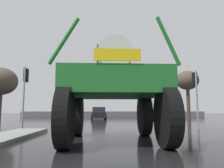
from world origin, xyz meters
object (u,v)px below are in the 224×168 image
object	(u,v)px
oversize_sprayer	(113,89)
sedan_ahead	(99,114)
bare_tree_left	(1,82)
traffic_signal_near_right	(195,86)
bare_tree_right	(187,81)
traffic_signal_near_left	(25,83)
traffic_signal_far_left	(163,97)

from	to	relation	value
oversize_sprayer	sedan_ahead	world-z (taller)	oversize_sprayer
oversize_sprayer	bare_tree_left	size ratio (longest dim) A/B	0.97
traffic_signal_near_right	bare_tree_right	xyz separation A→B (m)	(4.54, 13.63, 2.16)
traffic_signal_near_left	bare_tree_right	world-z (taller)	bare_tree_right
traffic_signal_far_left	bare_tree_left	bearing A→B (deg)	-161.11
traffic_signal_near_left	traffic_signal_near_right	size ratio (longest dim) A/B	1.06
traffic_signal_far_left	oversize_sprayer	bearing A→B (deg)	-108.75
sedan_ahead	bare_tree_right	world-z (taller)	bare_tree_right
oversize_sprayer	traffic_signal_near_right	xyz separation A→B (m)	(5.28, 5.13, 0.67)
traffic_signal_near_right	sedan_ahead	bearing A→B (deg)	115.42
traffic_signal_near_left	traffic_signal_far_left	xyz separation A→B (m)	(12.61, 16.11, 0.07)
traffic_signal_far_left	bare_tree_right	size ratio (longest dim) A/B	0.64
traffic_signal_near_left	bare_tree_left	distance (m)	11.61
bare_tree_right	traffic_signal_far_left	bearing A→B (deg)	136.55
oversize_sprayer	traffic_signal_near_left	bearing A→B (deg)	44.51
traffic_signal_near_left	traffic_signal_far_left	world-z (taller)	traffic_signal_far_left
bare_tree_left	traffic_signal_near_right	bearing A→B (deg)	-29.51
bare_tree_left	bare_tree_right	bearing A→B (deg)	10.54
bare_tree_left	bare_tree_right	size ratio (longest dim) A/B	0.93
traffic_signal_near_left	sedan_ahead	bearing A→B (deg)	74.58
bare_tree_left	traffic_signal_far_left	bearing A→B (deg)	18.89
sedan_ahead	traffic_signal_far_left	distance (m)	9.14
sedan_ahead	bare_tree_right	distance (m)	12.02
traffic_signal_far_left	traffic_signal_near_left	bearing A→B (deg)	-128.04
oversize_sprayer	sedan_ahead	size ratio (longest dim) A/B	1.31
traffic_signal_near_right	traffic_signal_far_left	xyz separation A→B (m)	(1.93, 16.11, 0.23)
oversize_sprayer	traffic_signal_far_left	size ratio (longest dim) A/B	1.40
bare_tree_left	oversize_sprayer	bearing A→B (deg)	-51.52
sedan_ahead	traffic_signal_near_right	size ratio (longest dim) A/B	1.17
sedan_ahead	traffic_signal_near_right	xyz separation A→B (m)	(6.75, -14.21, 1.93)
traffic_signal_near_right	oversize_sprayer	bearing A→B (deg)	-135.84
oversize_sprayer	traffic_signal_near_right	bearing A→B (deg)	-47.82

